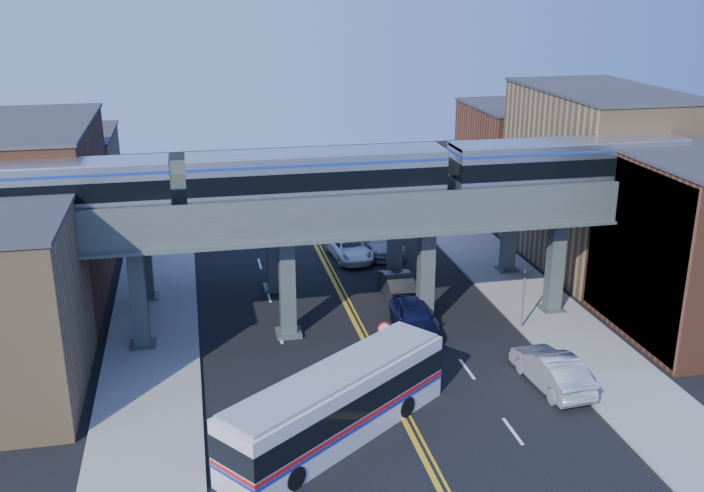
# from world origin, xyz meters

# --- Properties ---
(ground) EXTENTS (120.00, 120.00, 0.00)m
(ground) POSITION_xyz_m (0.00, 0.00, 0.00)
(ground) COLOR black
(ground) RESTS_ON ground
(sidewalk_west) EXTENTS (5.00, 70.00, 0.16)m
(sidewalk_west) POSITION_xyz_m (-11.50, 10.00, 0.08)
(sidewalk_west) COLOR gray
(sidewalk_west) RESTS_ON ground
(sidewalk_east) EXTENTS (5.00, 70.00, 0.16)m
(sidewalk_east) POSITION_xyz_m (11.50, 10.00, 0.08)
(sidewalk_east) COLOR gray
(sidewalk_east) RESTS_ON ground
(building_west_b) EXTENTS (8.00, 14.00, 11.00)m
(building_west_b) POSITION_xyz_m (-18.50, 16.00, 5.50)
(building_west_b) COLOR brown
(building_west_b) RESTS_ON ground
(building_west_c) EXTENTS (8.00, 10.00, 8.00)m
(building_west_c) POSITION_xyz_m (-18.50, 29.00, 4.00)
(building_west_c) COLOR #91734B
(building_west_c) RESTS_ON ground
(building_east_a) EXTENTS (8.00, 10.00, 10.00)m
(building_east_a) POSITION_xyz_m (18.50, 4.00, 5.00)
(building_east_a) COLOR brown
(building_east_a) RESTS_ON ground
(building_east_b) EXTENTS (8.00, 14.00, 12.00)m
(building_east_b) POSITION_xyz_m (18.50, 16.00, 6.00)
(building_east_b) COLOR #91734B
(building_east_b) RESTS_ON ground
(building_east_c) EXTENTS (8.00, 10.00, 9.00)m
(building_east_c) POSITION_xyz_m (18.50, 29.00, 4.50)
(building_east_c) COLOR brown
(building_east_c) RESTS_ON ground
(mural_panel) EXTENTS (0.10, 9.50, 9.50)m
(mural_panel) POSITION_xyz_m (14.55, 4.00, 4.75)
(mural_panel) COLOR teal
(mural_panel) RESTS_ON ground
(elevated_viaduct_near) EXTENTS (52.00, 3.60, 7.40)m
(elevated_viaduct_near) POSITION_xyz_m (0.00, 8.00, 6.47)
(elevated_viaduct_near) COLOR #3F4948
(elevated_viaduct_near) RESTS_ON ground
(elevated_viaduct_far) EXTENTS (52.00, 3.60, 7.40)m
(elevated_viaduct_far) POSITION_xyz_m (0.00, 15.00, 6.47)
(elevated_viaduct_far) COLOR #3F4948
(elevated_viaduct_far) RESTS_ON ground
(transit_train) EXTENTS (42.77, 2.68, 3.11)m
(transit_train) POSITION_xyz_m (-2.22, 8.00, 9.09)
(transit_train) COLOR black
(transit_train) RESTS_ON elevated_viaduct_near
(stop_sign) EXTENTS (0.76, 0.09, 2.63)m
(stop_sign) POSITION_xyz_m (0.30, 3.00, 1.76)
(stop_sign) COLOR slate
(stop_sign) RESTS_ON ground
(traffic_signal) EXTENTS (0.15, 0.18, 4.10)m
(traffic_signal) POSITION_xyz_m (9.20, 6.00, 2.30)
(traffic_signal) COLOR slate
(traffic_signal) RESTS_ON ground
(transit_bus) EXTENTS (11.19, 9.37, 3.10)m
(transit_bus) POSITION_xyz_m (-3.25, -2.83, 1.59)
(transit_bus) COLOR silver
(transit_bus) RESTS_ON ground
(car_lane_a) EXTENTS (2.51, 5.51, 1.83)m
(car_lane_a) POSITION_xyz_m (3.04, 6.95, 0.92)
(car_lane_a) COLOR black
(car_lane_a) RESTS_ON ground
(car_lane_b) EXTENTS (1.74, 4.97, 1.64)m
(car_lane_b) POSITION_xyz_m (3.44, 11.57, 0.82)
(car_lane_b) COLOR #2B2A2D
(car_lane_b) RESTS_ON ground
(car_lane_c) EXTENTS (2.95, 5.55, 1.49)m
(car_lane_c) POSITION_xyz_m (1.95, 19.91, 0.74)
(car_lane_c) COLOR white
(car_lane_c) RESTS_ON ground
(car_lane_d) EXTENTS (3.16, 6.35, 1.77)m
(car_lane_d) POSITION_xyz_m (4.32, 20.80, 0.89)
(car_lane_d) COLOR #AAA9AE
(car_lane_d) RESTS_ON ground
(car_parked_curb) EXTENTS (2.31, 5.57, 1.79)m
(car_parked_curb) POSITION_xyz_m (7.95, -0.48, 0.90)
(car_parked_curb) COLOR #9B9A9F
(car_parked_curb) RESTS_ON ground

